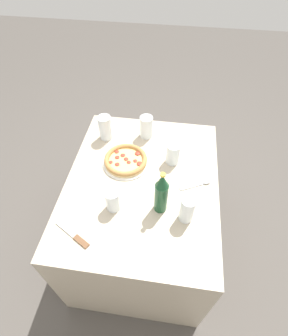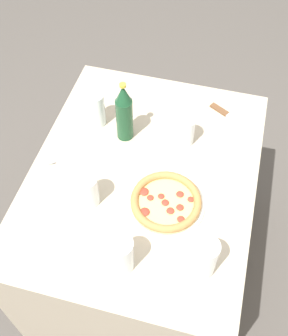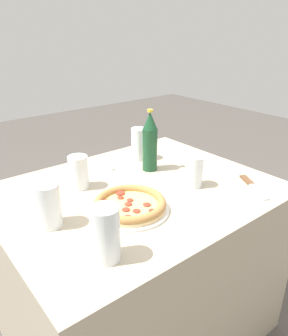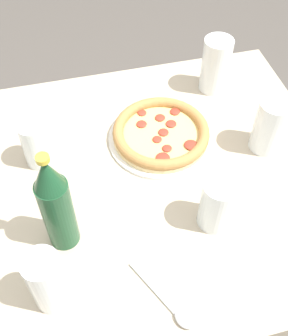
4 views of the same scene
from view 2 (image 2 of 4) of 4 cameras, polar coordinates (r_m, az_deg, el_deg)
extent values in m
plane|color=#4C4742|center=(2.11, -0.08, -12.02)|extent=(8.00, 8.00, 0.00)
cube|color=#B7A88E|center=(1.80, -0.09, -7.30)|extent=(1.01, 0.80, 0.70)
cylinder|color=white|center=(1.42, 2.95, -4.99)|extent=(0.26, 0.26, 0.01)
cylinder|color=#E5C689|center=(1.41, 2.97, -4.78)|extent=(0.24, 0.24, 0.01)
cylinder|color=#E5C170|center=(1.41, 2.98, -4.61)|extent=(0.21, 0.21, 0.00)
torus|color=#AD7A42|center=(1.40, 2.99, -4.47)|extent=(0.24, 0.24, 0.03)
ellipsoid|color=#A83323|center=(1.38, 0.09, -5.96)|extent=(0.03, 0.03, 0.01)
ellipsoid|color=#A83323|center=(1.40, 2.89, -4.70)|extent=(0.03, 0.03, 0.01)
ellipsoid|color=#A83323|center=(1.42, 4.89, -3.55)|extent=(0.03, 0.03, 0.01)
ellipsoid|color=#A83323|center=(1.37, 5.02, -6.92)|extent=(0.03, 0.03, 0.01)
ellipsoid|color=#A83323|center=(1.41, 0.86, -4.05)|extent=(0.02, 0.02, 0.01)
ellipsoid|color=#A83323|center=(1.40, 4.90, -5.33)|extent=(0.03, 0.03, 0.01)
ellipsoid|color=#A83323|center=(1.39, 3.60, -5.80)|extent=(0.03, 0.03, 0.01)
ellipsoid|color=#A83323|center=(1.41, 2.34, -3.84)|extent=(0.02, 0.02, 0.01)
ellipsoid|color=#A83323|center=(1.42, -0.02, -3.21)|extent=(0.03, 0.03, 0.01)
ellipsoid|color=#A83323|center=(1.42, 6.36, -4.24)|extent=(0.02, 0.02, 0.01)
cylinder|color=white|center=(1.56, 5.65, 5.07)|extent=(0.07, 0.07, 0.12)
cylinder|color=black|center=(1.57, 5.60, 4.70)|extent=(0.06, 0.06, 0.08)
cylinder|color=white|center=(1.26, -3.13, -11.60)|extent=(0.08, 0.08, 0.14)
cylinder|color=#F4A323|center=(1.27, -3.11, -11.78)|extent=(0.06, 0.06, 0.11)
cylinder|color=white|center=(1.26, 8.17, -11.94)|extent=(0.08, 0.08, 0.15)
cylinder|color=maroon|center=(1.29, 7.99, -12.59)|extent=(0.06, 0.06, 0.08)
cylinder|color=white|center=(1.62, -6.49, 7.92)|extent=(0.07, 0.07, 0.14)
cylinder|color=silver|center=(1.63, -6.42, 7.39)|extent=(0.05, 0.05, 0.10)
cylinder|color=white|center=(1.40, -7.65, -2.99)|extent=(0.07, 0.07, 0.13)
cylinder|color=orange|center=(1.40, -7.61, -3.24)|extent=(0.06, 0.06, 0.10)
cylinder|color=#194728|center=(1.55, -2.65, 6.64)|extent=(0.06, 0.06, 0.18)
cone|color=#194728|center=(1.46, -2.83, 9.99)|extent=(0.06, 0.06, 0.07)
cylinder|color=gold|center=(1.43, -2.90, 11.14)|extent=(0.02, 0.02, 0.01)
cube|color=brown|center=(1.73, 10.17, 7.79)|extent=(0.06, 0.08, 0.01)
cube|color=silver|center=(1.69, 12.83, 6.02)|extent=(0.08, 0.12, 0.01)
cube|color=silver|center=(1.56, -9.46, 1.43)|extent=(0.08, 0.13, 0.01)
ellipsoid|color=silver|center=(1.56, -12.42, 1.05)|extent=(0.05, 0.05, 0.02)
camera|label=1|loc=(1.74, 4.32, 49.00)|focal=28.00mm
camera|label=3|loc=(0.93, 51.08, -23.49)|focal=35.00mm
camera|label=4|loc=(1.33, -27.40, 28.92)|focal=45.00mm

